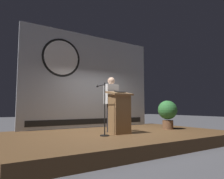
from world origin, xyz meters
TOP-DOWN VIEW (x-y plane):
  - ground_plane at (0.00, 0.00)m, footprint 40.00×40.00m
  - stage_platform at (0.00, 0.00)m, footprint 6.40×4.00m
  - banner_display at (-0.04, 1.85)m, footprint 5.19×0.12m
  - podium at (-0.18, -0.29)m, footprint 0.64×0.50m
  - speaker_person at (-0.16, 0.19)m, footprint 0.40×0.26m
  - microphone_stand at (-0.75, -0.38)m, footprint 0.24×0.56m
  - potted_plant at (1.93, -0.14)m, footprint 0.65×0.65m

SIDE VIEW (x-z plane):
  - ground_plane at x=0.00m, z-range 0.00..0.00m
  - stage_platform at x=0.00m, z-range 0.00..0.30m
  - microphone_stand at x=-0.75m, z-range 0.09..1.48m
  - potted_plant at x=1.93m, z-range 0.40..1.37m
  - podium at x=-0.18m, z-range 0.29..1.50m
  - speaker_person at x=-0.16m, z-range 0.32..1.97m
  - banner_display at x=-0.04m, z-range 0.31..3.81m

